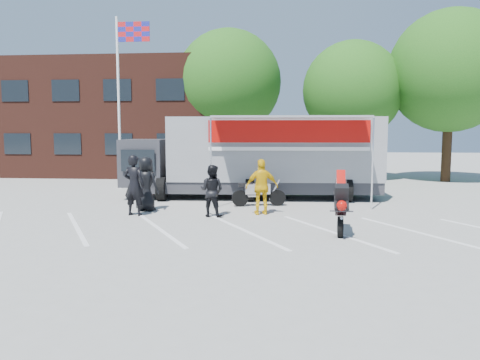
% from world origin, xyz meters
% --- Properties ---
extents(ground, '(100.00, 100.00, 0.00)m').
position_xyz_m(ground, '(0.00, 0.00, 0.00)').
color(ground, '#959691').
rests_on(ground, ground).
extents(parking_bay_lines, '(18.09, 13.33, 0.01)m').
position_xyz_m(parking_bay_lines, '(0.00, 1.00, 0.01)').
color(parking_bay_lines, white).
rests_on(parking_bay_lines, ground).
extents(office_building, '(18.00, 8.00, 7.00)m').
position_xyz_m(office_building, '(-10.00, 18.00, 3.50)').
color(office_building, '#471F16').
rests_on(office_building, ground).
extents(flagpole, '(1.61, 0.12, 8.00)m').
position_xyz_m(flagpole, '(-6.24, 10.00, 5.05)').
color(flagpole, white).
rests_on(flagpole, ground).
extents(tree_left, '(6.12, 6.12, 8.64)m').
position_xyz_m(tree_left, '(-2.00, 16.00, 5.57)').
color(tree_left, '#382314').
rests_on(tree_left, ground).
extents(tree_mid, '(5.44, 5.44, 7.68)m').
position_xyz_m(tree_mid, '(5.00, 15.00, 4.94)').
color(tree_mid, '#382314').
rests_on(tree_mid, ground).
extents(tree_right, '(6.46, 6.46, 9.12)m').
position_xyz_m(tree_right, '(10.00, 14.50, 5.88)').
color(tree_right, '#382314').
rests_on(tree_right, ground).
extents(transporter_truck, '(10.54, 5.47, 3.28)m').
position_xyz_m(transporter_truck, '(0.39, 7.38, 0.00)').
color(transporter_truck, gray).
rests_on(transporter_truck, ground).
extents(parked_motorcycle, '(2.11, 1.07, 1.06)m').
position_xyz_m(parked_motorcycle, '(0.38, 5.22, 0.00)').
color(parked_motorcycle, silver).
rests_on(parked_motorcycle, ground).
extents(stunt_bike_rider, '(0.85, 1.62, 1.86)m').
position_xyz_m(stunt_bike_rider, '(2.79, 1.02, 0.00)').
color(stunt_bike_rider, black).
rests_on(stunt_bike_rider, ground).
extents(spectator_leather_a, '(1.06, 0.88, 1.86)m').
position_xyz_m(spectator_leather_a, '(-3.42, 3.88, 0.93)').
color(spectator_leather_a, black).
rests_on(spectator_leather_a, ground).
extents(spectator_leather_b, '(0.81, 0.62, 1.98)m').
position_xyz_m(spectator_leather_b, '(-3.53, 2.97, 0.99)').
color(spectator_leather_b, black).
rests_on(spectator_leather_b, ground).
extents(spectator_leather_c, '(0.94, 0.82, 1.66)m').
position_xyz_m(spectator_leather_c, '(-1.00, 3.00, 0.83)').
color(spectator_leather_c, black).
rests_on(spectator_leather_c, ground).
extents(spectator_hivis, '(1.14, 0.69, 1.82)m').
position_xyz_m(spectator_hivis, '(0.57, 3.53, 0.91)').
color(spectator_hivis, yellow).
rests_on(spectator_hivis, ground).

